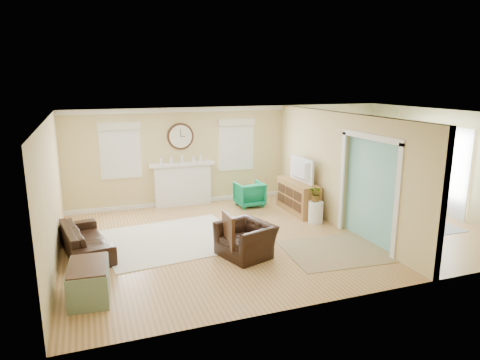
% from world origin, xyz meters
% --- Properties ---
extents(floor, '(9.00, 9.00, 0.00)m').
position_xyz_m(floor, '(0.00, 0.00, 0.00)').
color(floor, olive).
rests_on(floor, ground).
extents(wall_back, '(9.00, 0.02, 2.60)m').
position_xyz_m(wall_back, '(0.00, 3.00, 1.30)').
color(wall_back, '#D0BB79').
rests_on(wall_back, ground).
extents(wall_front, '(9.00, 0.02, 2.60)m').
position_xyz_m(wall_front, '(0.00, -3.00, 1.30)').
color(wall_front, '#D0BB79').
rests_on(wall_front, ground).
extents(wall_left, '(0.02, 6.00, 2.60)m').
position_xyz_m(wall_left, '(-4.50, 0.00, 1.30)').
color(wall_left, '#D0BB79').
rests_on(wall_left, ground).
extents(wall_right, '(0.02, 6.00, 2.60)m').
position_xyz_m(wall_right, '(4.50, 0.00, 1.30)').
color(wall_right, '#D0BB79').
rests_on(wall_right, ground).
extents(ceiling, '(9.00, 6.00, 0.02)m').
position_xyz_m(ceiling, '(0.00, 0.00, 2.60)').
color(ceiling, white).
rests_on(ceiling, wall_back).
extents(partition, '(0.17, 6.00, 2.60)m').
position_xyz_m(partition, '(1.51, 0.28, 1.36)').
color(partition, '#D0BB79').
rests_on(partition, ground).
extents(fireplace, '(1.70, 0.30, 1.17)m').
position_xyz_m(fireplace, '(-1.50, 2.88, 0.60)').
color(fireplace, white).
rests_on(fireplace, ground).
extents(wall_clock, '(0.70, 0.07, 0.70)m').
position_xyz_m(wall_clock, '(-1.50, 2.97, 1.85)').
color(wall_clock, '#442B17').
rests_on(wall_clock, wall_back).
extents(window_left, '(1.05, 0.13, 1.42)m').
position_xyz_m(window_left, '(-3.05, 2.95, 1.66)').
color(window_left, white).
rests_on(window_left, wall_back).
extents(window_right, '(1.05, 0.13, 1.42)m').
position_xyz_m(window_right, '(0.05, 2.95, 1.66)').
color(window_right, white).
rests_on(window_right, wall_back).
extents(french_doors, '(0.06, 1.70, 2.20)m').
position_xyz_m(french_doors, '(4.45, 0.00, 1.10)').
color(french_doors, white).
rests_on(french_doors, ground).
extents(pendant, '(0.30, 0.30, 0.55)m').
position_xyz_m(pendant, '(3.00, 0.00, 2.20)').
color(pendant, gold).
rests_on(pendant, ceiling).
extents(rug_cream, '(3.04, 2.71, 0.01)m').
position_xyz_m(rug_cream, '(-2.29, 0.40, 0.01)').
color(rug_cream, beige).
rests_on(rug_cream, floor).
extents(rug_jute, '(2.11, 1.78, 0.01)m').
position_xyz_m(rug_jute, '(0.64, -1.32, 0.01)').
color(rug_jute, '#9F815C').
rests_on(rug_jute, floor).
extents(rug_grey, '(2.22, 2.78, 0.01)m').
position_xyz_m(rug_grey, '(2.91, 0.01, 0.01)').
color(rug_grey, gray).
rests_on(rug_grey, floor).
extents(sofa, '(1.06, 1.99, 0.55)m').
position_xyz_m(sofa, '(-4.00, 0.27, 0.28)').
color(sofa, black).
rests_on(sofa, floor).
extents(eames_chair, '(1.13, 1.20, 0.64)m').
position_xyz_m(eames_chair, '(-1.13, -0.92, 0.32)').
color(eames_chair, black).
rests_on(eames_chair, floor).
extents(green_chair, '(0.71, 0.73, 0.65)m').
position_xyz_m(green_chair, '(0.16, 2.20, 0.32)').
color(green_chair, '#006B52').
rests_on(green_chair, floor).
extents(trunk, '(0.65, 0.99, 0.55)m').
position_xyz_m(trunk, '(-3.97, -1.63, 0.27)').
color(trunk, gray).
rests_on(trunk, floor).
extents(credenza, '(0.51, 1.49, 0.80)m').
position_xyz_m(credenza, '(1.12, 1.26, 0.40)').
color(credenza, '#A17541').
rests_on(credenza, floor).
extents(tv, '(0.18, 1.07, 0.61)m').
position_xyz_m(tv, '(1.10, 1.26, 1.11)').
color(tv, black).
rests_on(tv, credenza).
extents(garden_stool, '(0.35, 0.35, 0.51)m').
position_xyz_m(garden_stool, '(1.12, 0.35, 0.26)').
color(garden_stool, white).
rests_on(garden_stool, floor).
extents(potted_plant, '(0.35, 0.39, 0.39)m').
position_xyz_m(potted_plant, '(1.12, 0.35, 0.71)').
color(potted_plant, '#337F33').
rests_on(potted_plant, garden_stool).
extents(dining_table, '(1.13, 1.81, 0.61)m').
position_xyz_m(dining_table, '(2.91, 0.01, 0.30)').
color(dining_table, '#442B17').
rests_on(dining_table, floor).
extents(dining_chair_n, '(0.52, 0.52, 0.99)m').
position_xyz_m(dining_chair_n, '(3.00, 1.13, 0.58)').
color(dining_chair_n, gray).
rests_on(dining_chair_n, floor).
extents(dining_chair_s, '(0.51, 0.51, 0.96)m').
position_xyz_m(dining_chair_s, '(2.93, -1.04, 0.57)').
color(dining_chair_s, gray).
rests_on(dining_chair_s, floor).
extents(dining_chair_w, '(0.50, 0.50, 0.94)m').
position_xyz_m(dining_chair_w, '(2.23, 0.03, 0.55)').
color(dining_chair_w, white).
rests_on(dining_chair_w, floor).
extents(dining_chair_e, '(0.44, 0.44, 0.91)m').
position_xyz_m(dining_chair_e, '(3.64, -0.02, 0.53)').
color(dining_chair_e, gray).
rests_on(dining_chair_e, floor).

